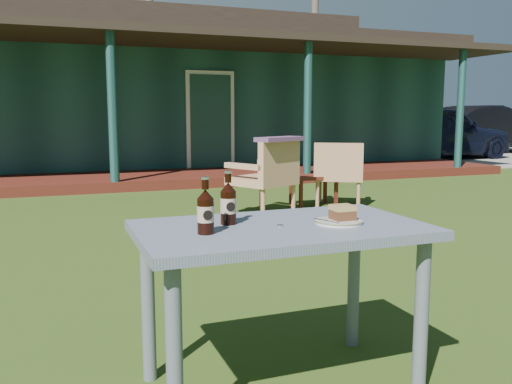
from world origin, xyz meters
name	(u,v)px	position (x,y,z in m)	size (l,w,h in m)	color
ground	(191,282)	(0.00, 0.00, 0.00)	(80.00, 80.00, 0.00)	#334916
pavilion	(90,95)	(0.00, 9.39, 1.61)	(15.80, 8.30, 3.45)	#173C3A
gravel_strip	(479,156)	(10.50, 8.50, 0.01)	(9.00, 6.00, 0.02)	gray
tree_mid	(150,23)	(3.00, 18.50, 4.75)	(0.28, 0.28, 9.50)	brown
tree_right	(315,8)	(9.50, 17.00, 5.50)	(0.28, 0.28, 11.00)	brown
car_near	(436,132)	(8.59, 8.04, 0.72)	(1.70, 4.23, 1.44)	black
car_far	(484,130)	(11.55, 9.49, 0.72)	(1.52, 4.37, 1.44)	black
cafe_table	(281,249)	(0.00, -1.60, 0.62)	(1.20, 0.70, 0.72)	slate
plate	(339,221)	(0.24, -1.65, 0.73)	(0.20, 0.20, 0.01)	silver
cake_slice	(343,212)	(0.27, -1.64, 0.77)	(0.09, 0.09, 0.06)	#512E19
fork	(326,221)	(0.18, -1.66, 0.74)	(0.01, 0.14, 0.00)	silver
cola_bottle_near	(228,203)	(-0.20, -1.50, 0.81)	(0.07, 0.07, 0.23)	black
cola_bottle_far	(206,211)	(-0.34, -1.65, 0.81)	(0.07, 0.07, 0.22)	black
bottle_cap	(280,226)	(-0.02, -1.63, 0.72)	(0.03, 0.03, 0.01)	silver
armchair_left	(268,174)	(1.46, 2.17, 0.49)	(0.86, 0.84, 0.88)	tan
armchair_right	(339,170)	(2.56, 2.47, 0.46)	(0.82, 0.80, 0.82)	tan
floral_throw	(280,139)	(1.54, 2.01, 0.90)	(0.64, 0.21, 0.05)	#673F67
side_table	(314,180)	(2.26, 2.59, 0.34)	(0.60, 0.40, 0.40)	#501C13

